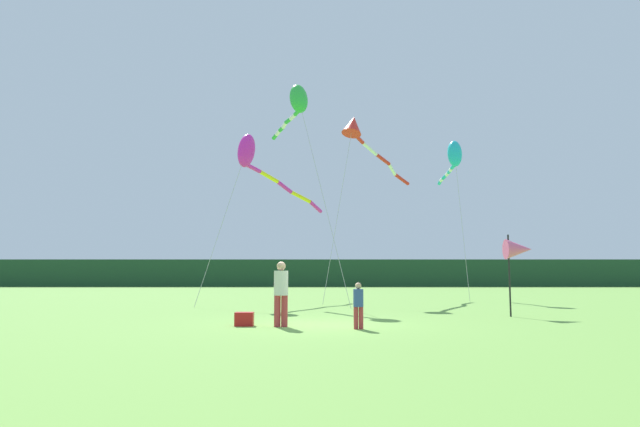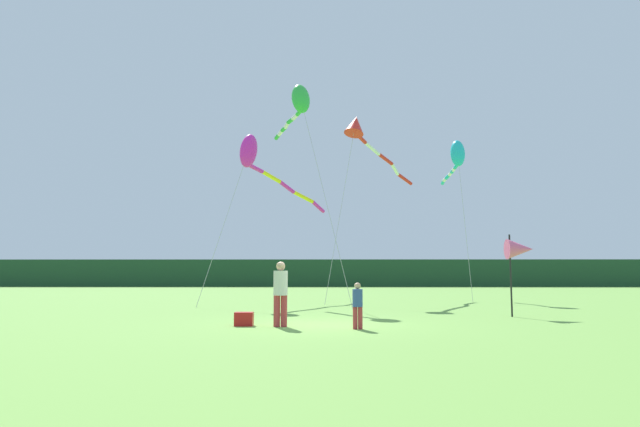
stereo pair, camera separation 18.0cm
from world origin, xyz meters
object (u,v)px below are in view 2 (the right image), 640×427
object	(u,v)px
person_child	(358,303)
banner_flag_pole	(520,250)
cooler_box	(244,319)
kite_cyan	(457,156)
kite_green	(299,102)
kite_magenta	(257,159)
person_adult	(281,290)
kite_red	(361,133)

from	to	relation	value
person_child	banner_flag_pole	distance (m)	7.39
person_child	cooler_box	xyz separation A→B (m)	(-3.16, 0.90, -0.49)
banner_flag_pole	kite_cyan	xyz separation A→B (m)	(0.82, 12.25, 5.85)
kite_green	kite_magenta	bearing A→B (deg)	167.99
person_adult	kite_green	size ratio (longest dim) A/B	0.17
kite_magenta	kite_red	world-z (taller)	kite_red
person_child	kite_cyan	size ratio (longest dim) A/B	0.14
person_adult	banner_flag_pole	size ratio (longest dim) A/B	0.64
person_adult	kite_green	bearing A→B (deg)	90.13
banner_flag_pole	kite_cyan	size ratio (longest dim) A/B	0.31
person_adult	kite_red	xyz separation A→B (m)	(3.19, 13.90, 8.01)
cooler_box	kite_magenta	xyz separation A→B (m)	(-1.08, 11.19, 6.89)
person_child	kite_red	distance (m)	16.80
person_child	kite_magenta	distance (m)	14.32
banner_flag_pole	kite_magenta	size ratio (longest dim) A/B	0.34
kite_cyan	kite_red	bearing A→B (deg)	-160.62
person_child	kite_magenta	size ratio (longest dim) A/B	0.15
kite_magenta	kite_red	bearing A→B (deg)	24.79
kite_green	person_child	bearing A→B (deg)	-79.60
cooler_box	kite_cyan	size ratio (longest dim) A/B	0.06
cooler_box	kite_cyan	xyz separation A→B (m)	(9.81, 15.61, 7.94)
person_child	banner_flag_pole	size ratio (longest dim) A/B	0.44
person_adult	kite_red	distance (m)	16.35
kite_cyan	kite_green	size ratio (longest dim) A/B	0.84
cooler_box	kite_green	xyz separation A→B (m)	(1.02, 10.74, 9.64)
banner_flag_pole	kite_green	distance (m)	13.23
person_child	kite_magenta	xyz separation A→B (m)	(-4.24, 12.09, 6.40)
person_child	kite_cyan	world-z (taller)	kite_cyan
cooler_box	kite_magenta	distance (m)	13.19
person_adult	kite_red	size ratio (longest dim) A/B	0.18
banner_flag_pole	kite_green	world-z (taller)	kite_green
kite_red	person_adult	bearing A→B (deg)	-102.93
kite_red	kite_cyan	distance (m)	5.97
person_adult	kite_magenta	size ratio (longest dim) A/B	0.22
person_adult	kite_green	world-z (taller)	kite_green
kite_red	banner_flag_pole	bearing A→B (deg)	-65.24
person_adult	kite_green	distance (m)	14.09
kite_cyan	kite_green	xyz separation A→B (m)	(-8.79, -4.87, 1.70)
cooler_box	person_adult	bearing A→B (deg)	-13.42
person_adult	cooler_box	bearing A→B (deg)	166.58
kite_red	kite_green	distance (m)	4.41
person_adult	banner_flag_pole	bearing A→B (deg)	24.43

